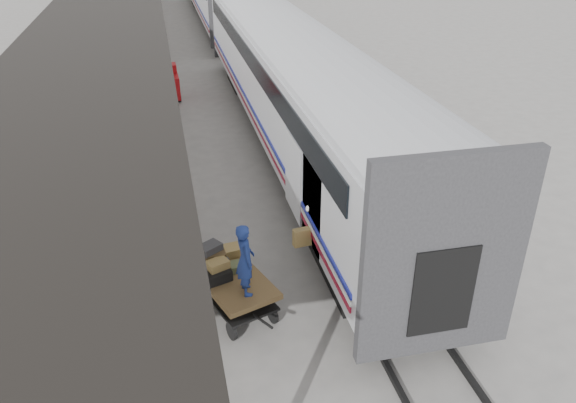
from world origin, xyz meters
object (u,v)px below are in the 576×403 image
(baggage_cart, at_px, (231,283))
(pedestrian, at_px, (158,95))
(porter, at_px, (245,259))
(luggage_tug, at_px, (168,84))

(baggage_cart, relative_size, pedestrian, 1.37)
(porter, bearing_deg, baggage_cart, 16.16)
(baggage_cart, xyz_separation_m, pedestrian, (-1.30, 13.52, 0.33))
(baggage_cart, distance_m, luggage_tug, 16.09)
(porter, distance_m, pedestrian, 14.27)
(baggage_cart, distance_m, pedestrian, 13.58)
(pedestrian, bearing_deg, luggage_tug, -122.11)
(baggage_cart, xyz_separation_m, luggage_tug, (-0.83, 16.07, 0.04))
(luggage_tug, relative_size, porter, 1.07)
(luggage_tug, bearing_deg, porter, -87.73)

